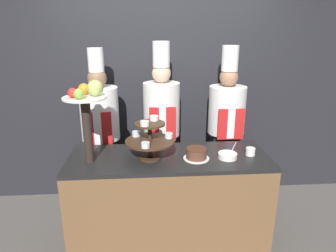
{
  "coord_description": "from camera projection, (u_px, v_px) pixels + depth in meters",
  "views": [
    {
      "loc": [
        -0.19,
        -2.11,
        1.94
      ],
      "look_at": [
        0.0,
        0.43,
        1.11
      ],
      "focal_mm": 32.0,
      "sensor_mm": 36.0,
      "label": 1
    }
  ],
  "objects": [
    {
      "name": "tiered_stand",
      "position": [
        150.0,
        138.0,
        2.56
      ],
      "size": [
        0.43,
        0.43,
        0.36
      ],
      "color": "#3D2819",
      "rests_on": "buffet_counter"
    },
    {
      "name": "chef_center_left",
      "position": [
        162.0,
        124.0,
        3.15
      ],
      "size": [
        0.37,
        0.37,
        1.83
      ],
      "color": "black",
      "rests_on": "ground_plane"
    },
    {
      "name": "chef_center_right",
      "position": [
        226.0,
        125.0,
        3.21
      ],
      "size": [
        0.39,
        0.39,
        1.78
      ],
      "color": "black",
      "rests_on": "ground_plane"
    },
    {
      "name": "cup_white",
      "position": [
        250.0,
        152.0,
        2.67
      ],
      "size": [
        0.08,
        0.08,
        0.07
      ],
      "color": "white",
      "rests_on": "buffet_counter"
    },
    {
      "name": "serving_bowl_near",
      "position": [
        228.0,
        156.0,
        2.61
      ],
      "size": [
        0.16,
        0.16,
        0.15
      ],
      "color": "white",
      "rests_on": "buffet_counter"
    },
    {
      "name": "chef_left",
      "position": [
        101.0,
        129.0,
        3.12
      ],
      "size": [
        0.39,
        0.39,
        1.77
      ],
      "color": "black",
      "rests_on": "ground_plane"
    },
    {
      "name": "fruit_pedestal",
      "position": [
        87.0,
        106.0,
        2.41
      ],
      "size": [
        0.35,
        0.35,
        0.69
      ],
      "color": "#2D231E",
      "rests_on": "buffet_counter"
    },
    {
      "name": "cake_round",
      "position": [
        196.0,
        154.0,
        2.59
      ],
      "size": [
        0.23,
        0.23,
        0.1
      ],
      "color": "white",
      "rests_on": "buffet_counter"
    },
    {
      "name": "wall_back",
      "position": [
        163.0,
        79.0,
        3.38
      ],
      "size": [
        10.0,
        0.06,
        2.8
      ],
      "color": "#232328",
      "rests_on": "ground_plane"
    },
    {
      "name": "buffet_counter",
      "position": [
        169.0,
        199.0,
        2.79
      ],
      "size": [
        1.78,
        0.66,
        0.86
      ],
      "color": "brown",
      "rests_on": "ground_plane"
    }
  ]
}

